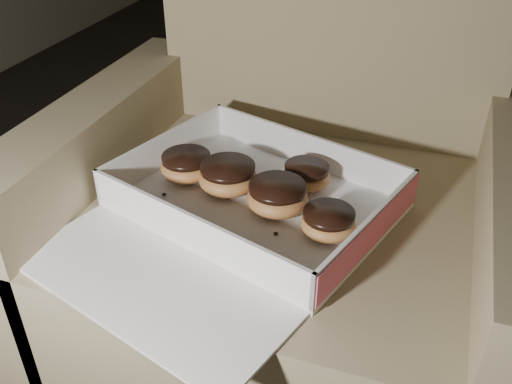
% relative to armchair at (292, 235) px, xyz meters
% --- Properties ---
extents(armchair, '(0.80, 0.68, 0.84)m').
position_rel_armchair_xyz_m(armchair, '(0.00, 0.00, 0.00)').
color(armchair, '#978260').
rests_on(armchair, floor).
extents(bakery_box, '(0.53, 0.57, 0.07)m').
position_rel_armchair_xyz_m(bakery_box, '(-0.05, -0.13, 0.12)').
color(bakery_box, white).
rests_on(bakery_box, armchair).
extents(donut_a, '(0.08, 0.08, 0.04)m').
position_rel_armchair_xyz_m(donut_a, '(0.02, -0.01, 0.14)').
color(donut_a, '#D9934B').
rests_on(donut_a, bakery_box).
extents(donut_b, '(0.10, 0.10, 0.05)m').
position_rel_armchair_xyz_m(donut_b, '(-0.00, -0.10, 0.14)').
color(donut_b, '#D9934B').
rests_on(donut_b, bakery_box).
extents(donut_c, '(0.10, 0.10, 0.05)m').
position_rel_armchair_xyz_m(donut_c, '(-0.09, -0.07, 0.14)').
color(donut_c, '#D9934B').
rests_on(donut_c, bakery_box).
extents(donut_d, '(0.09, 0.09, 0.04)m').
position_rel_armchair_xyz_m(donut_d, '(-0.17, -0.05, 0.14)').
color(donut_d, '#D9934B').
rests_on(donut_d, bakery_box).
extents(donut_e, '(0.08, 0.08, 0.04)m').
position_rel_armchair_xyz_m(donut_e, '(0.09, -0.13, 0.14)').
color(donut_e, '#D9934B').
rests_on(donut_e, bakery_box).
extents(crumb_a, '(0.01, 0.01, 0.00)m').
position_rel_armchair_xyz_m(crumb_a, '(0.02, -0.16, 0.12)').
color(crumb_a, black).
rests_on(crumb_a, bakery_box).
extents(crumb_b, '(0.01, 0.01, 0.00)m').
position_rel_armchair_xyz_m(crumb_b, '(-0.19, -0.12, 0.12)').
color(crumb_b, black).
rests_on(crumb_b, bakery_box).
extents(crumb_c, '(0.01, 0.01, 0.00)m').
position_rel_armchair_xyz_m(crumb_c, '(-0.11, -0.09, 0.12)').
color(crumb_c, black).
rests_on(crumb_c, bakery_box).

